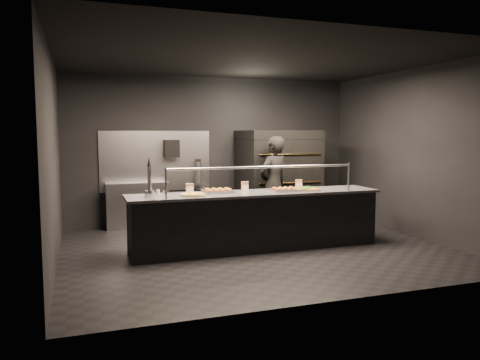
{
  "coord_description": "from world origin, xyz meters",
  "views": [
    {
      "loc": [
        -2.67,
        -6.9,
        1.85
      ],
      "look_at": [
        -0.21,
        0.2,
        1.1
      ],
      "focal_mm": 35.0,
      "sensor_mm": 36.0,
      "label": 1
    }
  ],
  "objects": [
    {
      "name": "room",
      "position": [
        -0.02,
        0.05,
        1.5
      ],
      "size": [
        6.04,
        6.0,
        3.0
      ],
      "color": "black",
      "rests_on": "ground"
    },
    {
      "name": "service_counter",
      "position": [
        0.0,
        -0.0,
        0.46
      ],
      "size": [
        4.1,
        0.78,
        1.37
      ],
      "color": "black",
      "rests_on": "ground"
    },
    {
      "name": "pizza_oven",
      "position": [
        1.2,
        1.9,
        0.97
      ],
      "size": [
        1.5,
        1.23,
        1.91
      ],
      "color": "black",
      "rests_on": "ground"
    },
    {
      "name": "prep_shelf",
      "position": [
        -1.6,
        2.32,
        0.45
      ],
      "size": [
        1.2,
        0.35,
        0.9
      ],
      "primitive_type": "cube",
      "color": "#99999E",
      "rests_on": "ground"
    },
    {
      "name": "towel_dispenser",
      "position": [
        -0.9,
        2.39,
        1.55
      ],
      "size": [
        0.3,
        0.2,
        0.35
      ],
      "primitive_type": "cube",
      "color": "black",
      "rests_on": "room"
    },
    {
      "name": "fire_extinguisher",
      "position": [
        -0.35,
        2.4,
        1.06
      ],
      "size": [
        0.14,
        0.14,
        0.51
      ],
      "color": "#B2B2B7",
      "rests_on": "room"
    },
    {
      "name": "beer_tap",
      "position": [
        -1.69,
        0.02,
        1.09
      ],
      "size": [
        0.16,
        0.22,
        0.6
      ],
      "color": "silver",
      "rests_on": "service_counter"
    },
    {
      "name": "round_pizza",
      "position": [
        -1.06,
        -0.08,
        0.94
      ],
      "size": [
        0.42,
        0.42,
        0.03
      ],
      "color": "silver",
      "rests_on": "service_counter"
    },
    {
      "name": "slider_tray_a",
      "position": [
        -0.6,
        0.13,
        0.95
      ],
      "size": [
        0.48,
        0.37,
        0.07
      ],
      "color": "silver",
      "rests_on": "service_counter"
    },
    {
      "name": "slider_tray_b",
      "position": [
        0.47,
        -0.04,
        0.95
      ],
      "size": [
        0.46,
        0.37,
        0.07
      ],
      "color": "silver",
      "rests_on": "service_counter"
    },
    {
      "name": "square_pizza",
      "position": [
        0.85,
        -0.04,
        0.94
      ],
      "size": [
        0.5,
        0.5,
        0.05
      ],
      "color": "silver",
      "rests_on": "service_counter"
    },
    {
      "name": "condiment_jar",
      "position": [
        -1.52,
        0.1,
        0.96
      ],
      "size": [
        0.14,
        0.05,
        0.09
      ],
      "color": "silver",
      "rests_on": "service_counter"
    },
    {
      "name": "tent_cards",
      "position": [
        -0.08,
        0.28,
        1.0
      ],
      "size": [
        2.03,
        0.04,
        0.15
      ],
      "color": "white",
      "rests_on": "service_counter"
    },
    {
      "name": "trash_bin",
      "position": [
        -0.23,
        2.16,
        0.37
      ],
      "size": [
        0.45,
        0.45,
        0.75
      ],
      "primitive_type": "cylinder",
      "color": "black",
      "rests_on": "ground"
    },
    {
      "name": "worker",
      "position": [
        0.73,
        1.02,
        0.9
      ],
      "size": [
        0.78,
        0.66,
        1.8
      ],
      "primitive_type": "imported",
      "rotation": [
        0.0,
        0.0,
        3.56
      ],
      "color": "black",
      "rests_on": "ground"
    }
  ]
}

